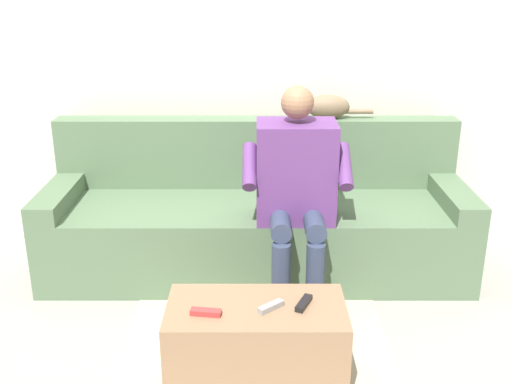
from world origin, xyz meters
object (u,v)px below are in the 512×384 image
Objects in this scene: person_solo_seated at (296,181)px; coffee_table at (256,345)px; remote_black at (303,303)px; couch at (256,221)px; cat_on_backrest at (321,106)px; remote_red at (205,312)px; remote_gray at (270,307)px.

coffee_table is at bearing 74.96° from person_solo_seated.
person_solo_seated is at bearing -157.01° from remote_black.
person_solo_seated reaches higher than couch.
cat_on_backrest is at bearing -107.22° from person_solo_seated.
coffee_table is 1.54× the size of cat_on_backrest.
couch is 1.26m from remote_red.
coffee_table is 6.01× the size of remote_red.
remote_red is 0.99× the size of remote_black.
remote_red is 0.43m from remote_black.
person_solo_seated is 9.39× the size of remote_gray.
remote_red is at bearing 148.47° from remote_gray.
coffee_table is 0.22m from remote_gray.
remote_red is 0.28m from remote_gray.
remote_gray reaches higher than remote_black.
remote_black is at bearing 89.23° from person_solo_seated.
person_solo_seated is 1.03m from remote_red.
person_solo_seated reaches higher than remote_red.
couch is 19.88× the size of remote_gray.
remote_black is (-0.21, -0.01, 0.21)m from coffee_table.
person_solo_seated is (-0.22, -0.82, 0.49)m from coffee_table.
remote_black is (0.01, 0.81, -0.28)m from person_solo_seated.
remote_red is at bearing 17.82° from coffee_table.
cat_on_backrest reaches higher than remote_red.
remote_gray is (0.35, 1.46, -0.57)m from cat_on_backrest.
remote_red is 1.02× the size of remote_gray.
couch is 19.20× the size of remote_black.
couch is at bearing -58.22° from person_solo_seated.
remote_black is at bearing -29.28° from remote_gray.
remote_black is at bearing 18.01° from remote_red.
person_solo_seated is 2.36× the size of cat_on_backrest.
remote_gray is (-0.06, 0.02, 0.21)m from coffee_table.
person_solo_seated is 0.90m from remote_gray.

